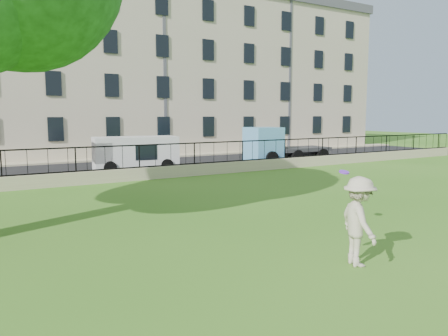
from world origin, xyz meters
TOP-DOWN VIEW (x-y plane):
  - ground at (0.00, 0.00)m, footprint 120.00×120.00m
  - retaining_wall at (0.00, 12.00)m, footprint 50.00×0.40m
  - iron_railing at (0.00, 12.00)m, footprint 50.00×0.05m
  - street at (0.00, 16.70)m, footprint 60.00×9.00m
  - sidewalk at (0.00, 21.90)m, footprint 60.00×1.40m
  - building_row at (0.00, 27.57)m, footprint 56.40×10.40m
  - man at (-0.27, -1.94)m, footprint 1.10×1.40m
  - frisbee at (1.30, 0.00)m, footprint 0.36×0.36m
  - white_van at (1.03, 15.40)m, footprint 4.80×2.41m
  - blue_truck at (11.04, 14.40)m, footprint 5.70×2.22m

SIDE VIEW (x-z plane):
  - ground at x=0.00m, z-range 0.00..0.00m
  - street at x=0.00m, z-range 0.00..0.01m
  - sidewalk at x=0.00m, z-range 0.00..0.12m
  - retaining_wall at x=0.00m, z-range 0.00..0.60m
  - man at x=-0.27m, z-range 0.00..1.90m
  - white_van at x=1.03m, z-range 0.00..1.93m
  - iron_railing at x=0.00m, z-range 0.59..1.72m
  - blue_truck at x=11.04m, z-range 0.00..2.36m
  - frisbee at x=1.30m, z-range 1.61..1.73m
  - building_row at x=0.00m, z-range 0.02..13.82m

